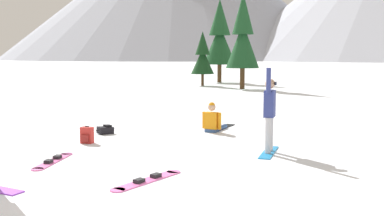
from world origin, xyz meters
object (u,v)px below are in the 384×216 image
object	(u,v)px
backpack_black	(105,130)
loose_snowboard_far_spare	(53,161)
loose_snowboard_near_right	(148,180)
snowboarder_midground	(270,113)
pine_tree_tall	(243,37)
pine_tree_broad	(203,56)
pine_tree_leaning	(220,37)
snowboarder_background	(214,121)
backpack_red	(87,135)

from	to	relation	value
backpack_black	loose_snowboard_far_spare	bearing A→B (deg)	-74.52
loose_snowboard_near_right	backpack_black	world-z (taller)	backpack_black
snowboarder_midground	backpack_black	bearing A→B (deg)	171.81
snowboarder_midground	pine_tree_tall	world-z (taller)	pine_tree_tall
pine_tree_broad	loose_snowboard_far_spare	bearing A→B (deg)	-75.65
loose_snowboard_near_right	pine_tree_leaning	xyz separation A→B (m)	(-9.35, 29.99, 3.84)
loose_snowboard_far_spare	backpack_black	xyz separation A→B (m)	(-0.99, 3.59, 0.10)
snowboarder_midground	backpack_black	size ratio (longest dim) A/B	3.78
backpack_black	pine_tree_broad	distance (m)	22.09
snowboarder_midground	snowboarder_background	xyz separation A→B (m)	(-2.37, 2.50, -0.68)
snowboarder_background	loose_snowboard_far_spare	distance (m)	5.66
loose_snowboard_near_right	loose_snowboard_far_spare	bearing A→B (deg)	167.98
pine_tree_broad	loose_snowboard_near_right	bearing A→B (deg)	-70.34
loose_snowboard_far_spare	pine_tree_leaning	bearing A→B (deg)	102.67
snowboarder_background	pine_tree_broad	bearing A→B (deg)	112.85
snowboarder_background	pine_tree_leaning	world-z (taller)	pine_tree_leaning
snowboarder_background	backpack_red	bearing A→B (deg)	-127.67
backpack_red	pine_tree_leaning	bearing A→B (deg)	102.40
snowboarder_background	loose_snowboard_near_right	xyz separation A→B (m)	(0.86, -5.92, -0.30)
loose_snowboard_near_right	pine_tree_tall	xyz separation A→B (m)	(-5.32, 23.48, 3.60)
pine_tree_leaning	pine_tree_broad	size ratio (longest dim) A/B	1.70
snowboarder_midground	loose_snowboard_far_spare	bearing A→B (deg)	-146.24
snowboarder_midground	pine_tree_leaning	xyz separation A→B (m)	(-10.85, 26.57, 2.86)
snowboarder_background	backpack_red	xyz separation A→B (m)	(-2.48, -3.22, -0.10)
snowboarder_background	snowboarder_midground	bearing A→B (deg)	-46.57
pine_tree_tall	pine_tree_broad	world-z (taller)	pine_tree_tall
backpack_red	snowboarder_midground	bearing A→B (deg)	8.41
backpack_red	pine_tree_tall	xyz separation A→B (m)	(-1.97, 20.78, 3.40)
pine_tree_leaning	pine_tree_broad	xyz separation A→B (m)	(0.24, -4.49, -1.59)
snowboarder_background	pine_tree_broad	xyz separation A→B (m)	(-8.25, 19.57, 1.95)
pine_tree_tall	loose_snowboard_near_right	bearing A→B (deg)	-77.24
snowboarder_background	backpack_red	world-z (taller)	snowboarder_background
snowboarder_midground	loose_snowboard_near_right	size ratio (longest dim) A/B	1.12
snowboarder_midground	pine_tree_broad	distance (m)	24.53
snowboarder_midground	pine_tree_leaning	size ratio (longest dim) A/B	0.29
snowboarder_midground	backpack_black	xyz separation A→B (m)	(-5.24, 0.75, -0.87)
snowboarder_midground	backpack_red	world-z (taller)	snowboarder_midground
snowboarder_midground	pine_tree_leaning	distance (m)	28.84
pine_tree_leaning	pine_tree_tall	bearing A→B (deg)	-58.22
pine_tree_tall	snowboarder_midground	bearing A→B (deg)	-71.22
loose_snowboard_far_spare	pine_tree_leaning	xyz separation A→B (m)	(-6.61, 29.40, 3.84)
snowboarder_midground	loose_snowboard_near_right	xyz separation A→B (m)	(-1.51, -3.42, -0.97)
loose_snowboard_near_right	pine_tree_broad	size ratio (longest dim) A/B	0.45
snowboarder_midground	backpack_red	size ratio (longest dim) A/B	4.42
snowboarder_background	backpack_black	xyz separation A→B (m)	(-2.87, -1.75, -0.19)
snowboarder_midground	backpack_black	distance (m)	5.36
loose_snowboard_far_spare	backpack_black	size ratio (longest dim) A/B	3.22
snowboarder_midground	pine_tree_broad	world-z (taller)	pine_tree_broad
pine_tree_tall	pine_tree_leaning	distance (m)	7.66
loose_snowboard_far_spare	backpack_red	bearing A→B (deg)	106.09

